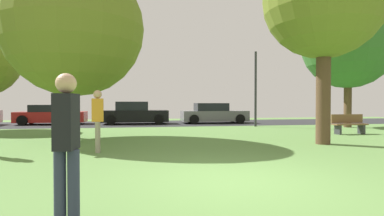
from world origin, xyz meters
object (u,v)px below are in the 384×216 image
(parked_car_red, at_px, (51,115))
(parked_car_grey, at_px, (213,114))
(person_catcher, at_px, (98,118))
(park_bench, at_px, (349,124))
(maple_tree_far, at_px, (74,27))
(person_bystander, at_px, (66,140))
(oak_tree_left, at_px, (348,43))
(parked_car_black, at_px, (135,114))
(street_lamp_post, at_px, (256,89))
(frisbee_disc, at_px, (65,109))

(parked_car_red, relative_size, parked_car_grey, 0.95)
(person_catcher, distance_m, park_bench, 11.20)
(maple_tree_far, distance_m, person_bystander, 9.89)
(parked_car_red, height_order, parked_car_grey, parked_car_grey)
(maple_tree_far, height_order, parked_car_grey, maple_tree_far)
(oak_tree_left, relative_size, parked_car_red, 1.74)
(maple_tree_far, relative_size, parked_car_black, 1.65)
(maple_tree_far, height_order, street_lamp_post, maple_tree_far)
(person_bystander, distance_m, parked_car_black, 17.39)
(person_catcher, bearing_deg, parked_car_grey, -121.88)
(frisbee_disc, xyz_separation_m, parked_car_grey, (7.30, 11.90, -0.61))
(park_bench, height_order, street_lamp_post, street_lamp_post)
(frisbee_disc, bearing_deg, oak_tree_left, 26.15)
(maple_tree_far, relative_size, person_catcher, 3.99)
(frisbee_disc, bearing_deg, park_bench, 16.51)
(parked_car_grey, bearing_deg, park_bench, -63.44)
(street_lamp_post, bearing_deg, park_bench, -63.27)
(person_bystander, height_order, parked_car_black, person_bystander)
(frisbee_disc, height_order, street_lamp_post, street_lamp_post)
(oak_tree_left, height_order, parked_car_red, oak_tree_left)
(maple_tree_far, xyz_separation_m, parked_car_red, (-3.15, 8.80, -3.83))
(maple_tree_far, xyz_separation_m, frisbee_disc, (0.46, -3.78, -3.18))
(person_catcher, xyz_separation_m, park_bench, (10.67, 3.37, -0.55))
(parked_car_black, xyz_separation_m, parked_car_grey, (5.46, -0.12, -0.04))
(maple_tree_far, height_order, frisbee_disc, maple_tree_far)
(oak_tree_left, bearing_deg, park_bench, -126.26)
(oak_tree_left, distance_m, parked_car_red, 19.09)
(oak_tree_left, bearing_deg, person_bystander, -136.52)
(person_catcher, relative_size, street_lamp_post, 0.40)
(frisbee_disc, bearing_deg, parked_car_grey, 58.46)
(person_catcher, bearing_deg, parked_car_black, -98.04)
(parked_car_grey, relative_size, street_lamp_post, 1.02)
(maple_tree_far, height_order, parked_car_red, maple_tree_far)
(frisbee_disc, relative_size, street_lamp_post, 0.08)
(oak_tree_left, height_order, parked_car_grey, oak_tree_left)
(maple_tree_far, relative_size, street_lamp_post, 1.60)
(parked_car_red, distance_m, parked_car_grey, 10.93)
(parked_car_black, relative_size, parked_car_grey, 0.95)
(parked_car_grey, xyz_separation_m, street_lamp_post, (1.72, -3.49, 1.61))
(parked_car_black, distance_m, parked_car_grey, 5.46)
(person_bystander, relative_size, frisbee_disc, 4.75)
(parked_car_red, bearing_deg, street_lamp_post, -18.25)
(person_bystander, xyz_separation_m, park_bench, (10.38, 8.77, -0.54))
(parked_car_black, height_order, parked_car_grey, parked_car_black)
(person_catcher, bearing_deg, parked_car_red, -73.70)
(oak_tree_left, xyz_separation_m, street_lamp_post, (-5.09, 1.48, -2.63))
(parked_car_black, bearing_deg, person_bystander, -92.26)
(oak_tree_left, relative_size, person_catcher, 4.18)
(frisbee_disc, xyz_separation_m, park_bench, (11.54, 3.42, -0.79))
(oak_tree_left, bearing_deg, person_catcher, -152.55)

